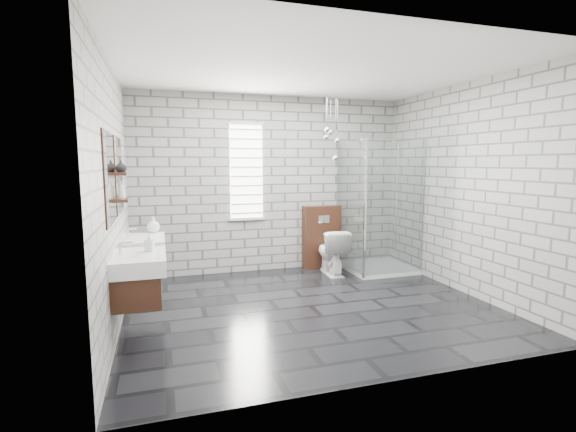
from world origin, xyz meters
name	(u,v)px	position (x,y,z in m)	size (l,w,h in m)	color
floor	(311,307)	(0.00, 0.00, -0.01)	(4.20, 3.60, 0.02)	black
ceiling	(312,69)	(0.00, 0.00, 2.71)	(4.20, 3.60, 0.02)	white
wall_back	(271,184)	(0.00, 1.81, 1.35)	(4.20, 0.02, 2.70)	#9C9B96
wall_front	(397,209)	(0.00, -1.81, 1.35)	(4.20, 0.02, 2.70)	#9C9B96
wall_left	(113,197)	(-2.11, 0.00, 1.35)	(0.02, 3.60, 2.70)	#9C9B96
wall_right	(465,189)	(2.11, 0.00, 1.35)	(0.02, 3.60, 2.70)	#9C9B96
vanity_left	(135,264)	(-1.91, -0.48, 0.76)	(0.47, 0.70, 1.57)	#3B1E12
vanity_right	(139,246)	(-1.91, 0.42, 0.76)	(0.47, 0.70, 1.57)	#3B1E12
shelf_lower	(121,200)	(-2.03, -0.05, 1.32)	(0.14, 0.30, 0.03)	#3B1E12
shelf_upper	(120,174)	(-2.03, -0.05, 1.58)	(0.14, 0.30, 0.03)	#3B1E12
window	(246,172)	(-0.40, 1.78, 1.55)	(0.56, 0.05, 1.48)	white
cistern_panel	(321,237)	(0.80, 1.70, 0.50)	(0.60, 0.20, 1.00)	#3B1E12
flush_plate	(324,219)	(0.80, 1.60, 0.80)	(0.18, 0.01, 0.12)	silver
shower_enclosure	(376,240)	(1.50, 1.18, 0.50)	(1.00, 1.00, 2.03)	white
pendant_cluster	(331,139)	(0.81, 1.36, 2.04)	(0.30, 0.23, 0.99)	silver
toilet	(331,252)	(0.80, 1.27, 0.34)	(0.38, 0.68, 0.69)	white
soap_bottle_a	(149,242)	(-1.77, -0.36, 0.93)	(0.08, 0.08, 0.17)	#B2B2B2
soap_bottle_b	(153,224)	(-1.75, 0.76, 0.95)	(0.15, 0.15, 0.19)	#B2B2B2
soap_bottle_c	(121,190)	(-2.02, -0.13, 1.42)	(0.07, 0.07, 0.18)	#B2B2B2
vase	(121,166)	(-2.02, -0.03, 1.65)	(0.11, 0.11, 0.12)	#B2B2B2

